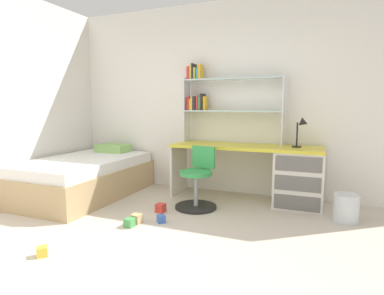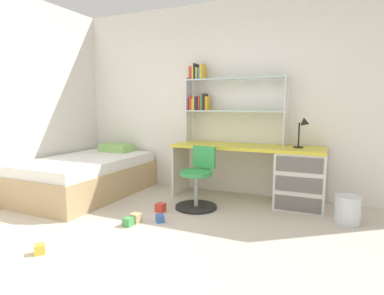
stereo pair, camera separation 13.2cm
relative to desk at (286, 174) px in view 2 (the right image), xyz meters
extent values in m
cube|color=beige|center=(-0.88, -2.10, -0.42)|extent=(5.86, 5.86, 0.02)
cube|color=white|center=(-0.88, 0.36, 0.96)|extent=(5.86, 0.06, 2.75)
cube|color=gold|center=(-0.52, 0.00, 0.31)|extent=(1.98, 0.60, 0.04)
cube|color=silver|center=(0.18, 0.00, -0.06)|extent=(0.59, 0.57, 0.71)
cube|color=silver|center=(-1.50, 0.00, -0.06)|extent=(0.03, 0.54, 0.71)
cube|color=#64625E|center=(0.18, -0.29, -0.30)|extent=(0.53, 0.01, 0.18)
cube|color=#64625E|center=(0.18, -0.29, -0.06)|extent=(0.53, 0.01, 0.18)
cube|color=#64625E|center=(0.18, -0.29, 0.18)|extent=(0.53, 0.01, 0.18)
cube|color=silver|center=(-1.46, 0.19, 0.80)|extent=(0.02, 0.22, 0.92)
cube|color=silver|center=(-0.07, 0.19, 0.80)|extent=(0.02, 0.22, 0.92)
cube|color=silver|center=(-0.76, 0.19, 0.79)|extent=(1.37, 0.22, 0.02)
cube|color=silver|center=(-0.76, 0.19, 1.23)|extent=(1.37, 0.22, 0.02)
cube|color=red|center=(-1.41, 0.19, 0.89)|extent=(0.04, 0.13, 0.20)
cube|color=gold|center=(-1.37, 0.19, 0.88)|extent=(0.02, 0.16, 0.16)
cube|color=yellow|center=(-1.35, 0.19, 0.89)|extent=(0.02, 0.16, 0.19)
cube|color=#26262D|center=(-1.31, 0.19, 0.90)|extent=(0.04, 0.16, 0.20)
cube|color=red|center=(-1.27, 0.19, 0.90)|extent=(0.03, 0.14, 0.21)
cube|color=#4CA559|center=(-1.23, 0.19, 0.90)|extent=(0.03, 0.12, 0.20)
cube|color=#26262D|center=(-1.20, 0.19, 0.91)|extent=(0.03, 0.17, 0.24)
cube|color=gold|center=(-1.16, 0.19, 0.89)|extent=(0.04, 0.13, 0.20)
cube|color=red|center=(-1.41, 0.19, 1.33)|extent=(0.04, 0.14, 0.18)
cube|color=yellow|center=(-1.36, 0.19, 1.34)|extent=(0.02, 0.16, 0.20)
cube|color=#26262D|center=(-1.34, 0.19, 1.35)|extent=(0.02, 0.18, 0.22)
cube|color=yellow|center=(-1.31, 0.19, 1.32)|extent=(0.03, 0.13, 0.17)
cube|color=#338CBF|center=(-1.27, 0.19, 1.32)|extent=(0.03, 0.13, 0.16)
cube|color=gold|center=(-1.23, 0.19, 1.34)|extent=(0.03, 0.17, 0.20)
cylinder|color=black|center=(0.13, 0.04, 0.34)|extent=(0.12, 0.12, 0.02)
cylinder|color=black|center=(0.13, 0.04, 0.50)|extent=(0.02, 0.02, 0.30)
cone|color=black|center=(0.21, -0.01, 0.65)|extent=(0.12, 0.11, 0.13)
cylinder|color=black|center=(-1.00, -0.58, -0.40)|extent=(0.52, 0.52, 0.03)
cylinder|color=#A5A8AD|center=(-1.00, -0.58, -0.20)|extent=(0.05, 0.05, 0.42)
cylinder|color=green|center=(-1.00, -0.58, 0.03)|extent=(0.40, 0.40, 0.05)
cube|color=green|center=(-0.97, -0.40, 0.21)|extent=(0.32, 0.10, 0.28)
cube|color=tan|center=(-2.69, -0.66, -0.22)|extent=(1.20, 1.92, 0.40)
cube|color=white|center=(-2.69, -0.66, 0.05)|extent=(1.14, 1.86, 0.14)
cube|color=#8CBF66|center=(-2.69, 0.06, 0.18)|extent=(0.50, 0.32, 0.12)
cylinder|color=silver|center=(0.70, -0.40, -0.26)|extent=(0.27, 0.27, 0.31)
cube|color=red|center=(-1.34, -0.88, -0.36)|extent=(0.11, 0.11, 0.10)
cube|color=#479E51|center=(-1.42, -1.43, -0.37)|extent=(0.09, 0.09, 0.09)
cube|color=#3860B7|center=(-1.17, -1.19, -0.37)|extent=(0.12, 0.12, 0.08)
cube|color=gold|center=(-1.74, -2.27, -0.37)|extent=(0.12, 0.12, 0.08)
cube|color=tan|center=(-1.41, -1.31, -0.36)|extent=(0.11, 0.11, 0.10)
camera|label=1|loc=(0.40, -4.15, 0.85)|focal=29.61mm
camera|label=2|loc=(0.52, -4.10, 0.85)|focal=29.61mm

